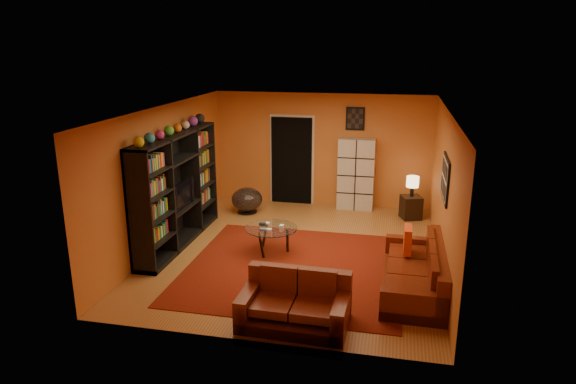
% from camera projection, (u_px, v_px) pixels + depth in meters
% --- Properties ---
extents(floor, '(6.00, 6.00, 0.00)m').
position_uv_depth(floor, '(296.00, 252.00, 9.41)').
color(floor, '#955F2E').
rests_on(floor, ground).
extents(ceiling, '(6.00, 6.00, 0.00)m').
position_uv_depth(ceiling, '(297.00, 109.00, 8.68)').
color(ceiling, white).
rests_on(ceiling, wall_back).
extents(wall_back, '(6.00, 0.00, 6.00)m').
position_uv_depth(wall_back, '(322.00, 150.00, 11.86)').
color(wall_back, '#C3682A').
rests_on(wall_back, floor).
extents(wall_front, '(6.00, 0.00, 6.00)m').
position_uv_depth(wall_front, '(249.00, 247.00, 6.23)').
color(wall_front, '#C3682A').
rests_on(wall_front, floor).
extents(wall_left, '(0.00, 6.00, 6.00)m').
position_uv_depth(wall_left, '(165.00, 176.00, 9.55)').
color(wall_left, '#C3682A').
rests_on(wall_left, floor).
extents(wall_right, '(0.00, 6.00, 6.00)m').
position_uv_depth(wall_right, '(444.00, 192.00, 8.54)').
color(wall_right, '#C3682A').
rests_on(wall_right, floor).
extents(rug, '(3.60, 3.60, 0.01)m').
position_uv_depth(rug, '(294.00, 267.00, 8.73)').
color(rug, '#58130A').
rests_on(rug, floor).
extents(doorway, '(0.95, 0.10, 2.04)m').
position_uv_depth(doorway, '(292.00, 161.00, 12.04)').
color(doorway, black).
rests_on(doorway, floor).
extents(wall_art_right, '(0.03, 1.00, 0.70)m').
position_uv_depth(wall_art_right, '(445.00, 179.00, 8.18)').
color(wall_art_right, black).
rests_on(wall_art_right, wall_right).
extents(wall_art_back, '(0.42, 0.03, 0.52)m').
position_uv_depth(wall_art_back, '(355.00, 119.00, 11.48)').
color(wall_art_back, black).
rests_on(wall_art_back, wall_back).
extents(entertainment_unit, '(0.45, 3.00, 2.10)m').
position_uv_depth(entertainment_unit, '(177.00, 190.00, 9.57)').
color(entertainment_unit, black).
rests_on(entertainment_unit, floor).
extents(tv, '(0.87, 0.11, 0.50)m').
position_uv_depth(tv, '(179.00, 194.00, 9.55)').
color(tv, black).
rests_on(tv, entertainment_unit).
extents(sofa, '(0.94, 2.25, 0.85)m').
position_uv_depth(sofa, '(419.00, 272.00, 7.89)').
color(sofa, '#54170B').
rests_on(sofa, rug).
extents(loveseat, '(1.47, 0.91, 0.85)m').
position_uv_depth(loveseat, '(296.00, 303.00, 6.97)').
color(loveseat, '#54170B').
rests_on(loveseat, rug).
extents(throw_pillow, '(0.12, 0.42, 0.42)m').
position_uv_depth(throw_pillow, '(408.00, 240.00, 8.28)').
color(throw_pillow, '#F74A1B').
rests_on(throw_pillow, sofa).
extents(coffee_table, '(0.95, 0.95, 0.47)m').
position_uv_depth(coffee_table, '(271.00, 230.00, 9.25)').
color(coffee_table, silver).
rests_on(coffee_table, floor).
extents(storage_cabinet, '(0.82, 0.37, 1.63)m').
position_uv_depth(storage_cabinet, '(356.00, 174.00, 11.64)').
color(storage_cabinet, beige).
rests_on(storage_cabinet, floor).
extents(bowl_chair, '(0.70, 0.70, 0.57)m').
position_uv_depth(bowl_chair, '(247.00, 200.00, 11.50)').
color(bowl_chair, black).
rests_on(bowl_chair, floor).
extents(side_table, '(0.51, 0.51, 0.50)m').
position_uv_depth(side_table, '(411.00, 207.00, 11.13)').
color(side_table, black).
rests_on(side_table, floor).
extents(table_lamp, '(0.26, 0.26, 0.44)m').
position_uv_depth(table_lamp, '(413.00, 182.00, 10.97)').
color(table_lamp, black).
rests_on(table_lamp, side_table).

